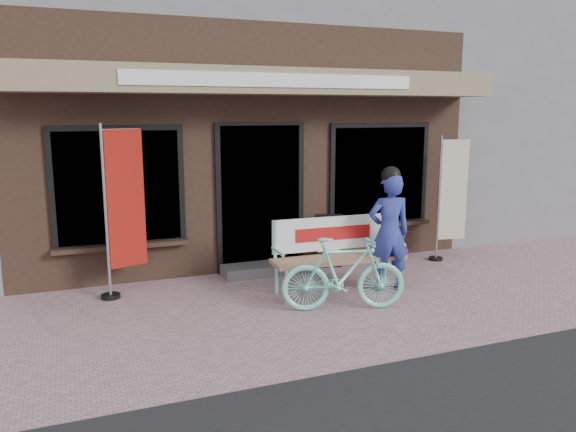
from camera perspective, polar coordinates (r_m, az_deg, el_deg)
name	(u,v)px	position (r m, az deg, el deg)	size (l,w,h in m)	color
ground	(315,313)	(6.77, 2.71, -9.77)	(70.00, 70.00, 0.00)	#AA828D
storefront	(210,77)	(11.07, -7.96, 13.83)	(7.00, 6.77, 6.00)	black
neighbor_right_near	(534,93)	(15.83, 23.68, 11.38)	(10.00, 7.00, 5.60)	slate
bench	(336,248)	(7.45, 4.93, -3.27)	(1.81, 0.52, 0.97)	#74E2CF
person	(389,230)	(7.50, 10.23, -1.41)	(0.63, 0.47, 1.66)	navy
bicycle	(344,274)	(6.74, 5.68, -5.88)	(0.42, 1.49, 0.90)	#74E2CF
nobori_red	(123,208)	(7.41, -16.46, 0.75)	(0.65, 0.34, 2.21)	gray
nobori_cream	(451,197)	(9.22, 16.19, 1.91)	(0.59, 0.25, 1.98)	gray
menu_stand	(328,240)	(8.54, 4.13, -2.48)	(0.42, 0.18, 0.82)	black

